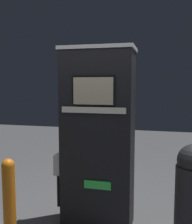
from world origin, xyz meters
The scene contains 2 objects.
gas_pump centered at (0.00, 0.24, 1.06)m, with size 0.91×0.51×2.12m.
safety_bollard centered at (-0.81, -0.38, 0.49)m, with size 0.13×0.13×0.94m.
Camera 1 is at (0.71, -2.72, 1.70)m, focal length 42.00 mm.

